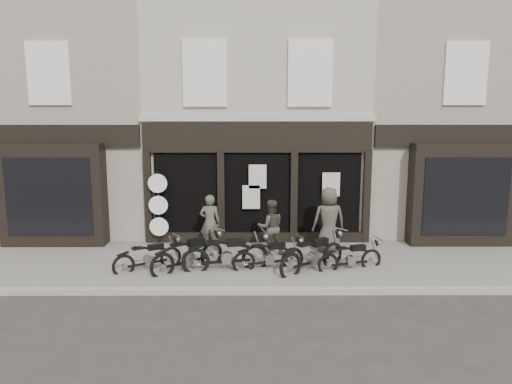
{
  "coord_description": "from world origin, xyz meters",
  "views": [
    {
      "loc": [
        -0.11,
        -12.58,
        4.45
      ],
      "look_at": [
        -0.05,
        1.6,
        1.97
      ],
      "focal_mm": 35.0,
      "sensor_mm": 36.0,
      "label": 1
    }
  ],
  "objects_px": {
    "motorcycle_2": "(227,257)",
    "motorcycle_4": "(313,258)",
    "motorcycle_5": "(351,260)",
    "advert_sign_post": "(159,211)",
    "motorcycle_1": "(189,257)",
    "man_right": "(329,220)",
    "motorcycle_0": "(149,259)",
    "man_centre": "(271,227)",
    "man_left": "(210,222)",
    "motorcycle_3": "(269,258)"
  },
  "relations": [
    {
      "from": "man_centre",
      "to": "man_right",
      "type": "height_order",
      "value": "man_right"
    },
    {
      "from": "motorcycle_0",
      "to": "man_right",
      "type": "height_order",
      "value": "man_right"
    },
    {
      "from": "motorcycle_4",
      "to": "man_right",
      "type": "height_order",
      "value": "man_right"
    },
    {
      "from": "motorcycle_4",
      "to": "motorcycle_5",
      "type": "height_order",
      "value": "motorcycle_4"
    },
    {
      "from": "motorcycle_2",
      "to": "motorcycle_4",
      "type": "xyz_separation_m",
      "value": [
        2.3,
        -0.03,
        -0.01
      ]
    },
    {
      "from": "man_left",
      "to": "man_right",
      "type": "bearing_deg",
      "value": 178.75
    },
    {
      "from": "motorcycle_0",
      "to": "motorcycle_5",
      "type": "distance_m",
      "value": 5.43
    },
    {
      "from": "motorcycle_4",
      "to": "man_right",
      "type": "distance_m",
      "value": 1.84
    },
    {
      "from": "motorcycle_4",
      "to": "man_centre",
      "type": "distance_m",
      "value": 1.85
    },
    {
      "from": "motorcycle_0",
      "to": "motorcycle_5",
      "type": "height_order",
      "value": "motorcycle_0"
    },
    {
      "from": "motorcycle_0",
      "to": "man_centre",
      "type": "bearing_deg",
      "value": -10.83
    },
    {
      "from": "advert_sign_post",
      "to": "man_left",
      "type": "bearing_deg",
      "value": -23.41
    },
    {
      "from": "motorcycle_5",
      "to": "man_right",
      "type": "relative_size",
      "value": 0.93
    },
    {
      "from": "motorcycle_2",
      "to": "motorcycle_1",
      "type": "bearing_deg",
      "value": 166.17
    },
    {
      "from": "motorcycle_5",
      "to": "man_right",
      "type": "distance_m",
      "value": 1.74
    },
    {
      "from": "motorcycle_3",
      "to": "man_right",
      "type": "relative_size",
      "value": 1.0
    },
    {
      "from": "motorcycle_0",
      "to": "man_centre",
      "type": "distance_m",
      "value": 3.61
    },
    {
      "from": "advert_sign_post",
      "to": "motorcycle_1",
      "type": "bearing_deg",
      "value": -65.38
    },
    {
      "from": "motorcycle_0",
      "to": "man_left",
      "type": "distance_m",
      "value": 2.38
    },
    {
      "from": "man_centre",
      "to": "man_left",
      "type": "bearing_deg",
      "value": -22.53
    },
    {
      "from": "motorcycle_5",
      "to": "man_right",
      "type": "height_order",
      "value": "man_right"
    },
    {
      "from": "motorcycle_0",
      "to": "motorcycle_3",
      "type": "bearing_deg",
      "value": -31.92
    },
    {
      "from": "man_right",
      "to": "man_centre",
      "type": "bearing_deg",
      "value": -0.49
    },
    {
      "from": "motorcycle_5",
      "to": "advert_sign_post",
      "type": "height_order",
      "value": "advert_sign_post"
    },
    {
      "from": "motorcycle_4",
      "to": "man_right",
      "type": "bearing_deg",
      "value": 29.3
    },
    {
      "from": "motorcycle_0",
      "to": "motorcycle_2",
      "type": "relative_size",
      "value": 0.74
    },
    {
      "from": "motorcycle_5",
      "to": "advert_sign_post",
      "type": "bearing_deg",
      "value": 139.23
    },
    {
      "from": "motorcycle_3",
      "to": "man_right",
      "type": "bearing_deg",
      "value": 24.19
    },
    {
      "from": "motorcycle_3",
      "to": "advert_sign_post",
      "type": "bearing_deg",
      "value": 130.5
    },
    {
      "from": "motorcycle_1",
      "to": "motorcycle_3",
      "type": "distance_m",
      "value": 2.16
    },
    {
      "from": "motorcycle_1",
      "to": "man_centre",
      "type": "xyz_separation_m",
      "value": [
        2.23,
        1.35,
        0.5
      ]
    },
    {
      "from": "motorcycle_1",
      "to": "motorcycle_5",
      "type": "relative_size",
      "value": 1.03
    },
    {
      "from": "motorcycle_1",
      "to": "man_left",
      "type": "bearing_deg",
      "value": 36.63
    },
    {
      "from": "motorcycle_1",
      "to": "advert_sign_post",
      "type": "height_order",
      "value": "advert_sign_post"
    },
    {
      "from": "motorcycle_1",
      "to": "motorcycle_5",
      "type": "distance_m",
      "value": 4.35
    },
    {
      "from": "man_left",
      "to": "man_centre",
      "type": "height_order",
      "value": "man_left"
    },
    {
      "from": "motorcycle_1",
      "to": "man_right",
      "type": "bearing_deg",
      "value": -18.85
    },
    {
      "from": "motorcycle_5",
      "to": "man_right",
      "type": "xyz_separation_m",
      "value": [
        -0.39,
        1.53,
        0.74
      ]
    },
    {
      "from": "motorcycle_0",
      "to": "motorcycle_3",
      "type": "distance_m",
      "value": 3.24
    },
    {
      "from": "motorcycle_1",
      "to": "man_right",
      "type": "xyz_separation_m",
      "value": [
        3.96,
        1.53,
        0.67
      ]
    },
    {
      "from": "man_left",
      "to": "man_right",
      "type": "height_order",
      "value": "man_right"
    },
    {
      "from": "man_left",
      "to": "man_centre",
      "type": "relative_size",
      "value": 1.05
    },
    {
      "from": "motorcycle_2",
      "to": "man_right",
      "type": "bearing_deg",
      "value": 16.56
    },
    {
      "from": "motorcycle_2",
      "to": "man_left",
      "type": "height_order",
      "value": "man_left"
    },
    {
      "from": "motorcycle_0",
      "to": "motorcycle_5",
      "type": "relative_size",
      "value": 0.95
    },
    {
      "from": "motorcycle_0",
      "to": "man_left",
      "type": "relative_size",
      "value": 1.02
    },
    {
      "from": "motorcycle_3",
      "to": "man_centre",
      "type": "bearing_deg",
      "value": 71.75
    },
    {
      "from": "motorcycle_3",
      "to": "advert_sign_post",
      "type": "distance_m",
      "value": 4.2
    },
    {
      "from": "motorcycle_4",
      "to": "motorcycle_0",
      "type": "bearing_deg",
      "value": 139.95
    },
    {
      "from": "motorcycle_2",
      "to": "motorcycle_3",
      "type": "xyz_separation_m",
      "value": [
        1.13,
        0.1,
        -0.07
      ]
    }
  ]
}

